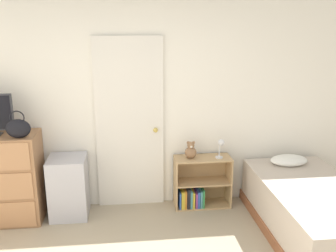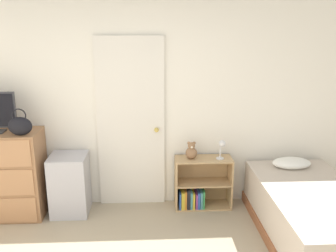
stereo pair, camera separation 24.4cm
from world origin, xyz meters
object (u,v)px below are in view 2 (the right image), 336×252
(desk_lamp, at_px, (222,146))
(bed, at_px, (312,215))
(dresser, at_px, (3,174))
(storage_bin, at_px, (70,184))
(teddy_bear, at_px, (191,151))
(handbag, at_px, (20,126))
(bookshelf, at_px, (199,188))

(desk_lamp, xyz_separation_m, bed, (0.82, -0.73, -0.51))
(dresser, height_order, storage_bin, dresser)
(dresser, xyz_separation_m, bed, (3.33, -0.68, -0.23))
(storage_bin, bearing_deg, teddy_bear, 2.67)
(teddy_bear, distance_m, desk_lamp, 0.36)
(handbag, xyz_separation_m, desk_lamp, (2.21, 0.19, -0.33))
(dresser, xyz_separation_m, teddy_bear, (2.16, 0.09, 0.21))
(storage_bin, height_order, bookshelf, storage_bin)
(dresser, bearing_deg, handbag, -24.81)
(storage_bin, distance_m, bookshelf, 1.52)
(handbag, xyz_separation_m, bed, (3.02, -0.54, -0.84))
(bookshelf, bearing_deg, storage_bin, -177.33)
(desk_lamp, height_order, bed, desk_lamp)
(dresser, bearing_deg, desk_lamp, 1.23)
(teddy_bear, height_order, desk_lamp, desk_lamp)
(dresser, distance_m, handbag, 0.69)
(bed, bearing_deg, dresser, 168.47)
(teddy_bear, bearing_deg, dresser, -177.56)
(bookshelf, xyz_separation_m, desk_lamp, (0.25, -0.04, 0.54))
(handbag, bearing_deg, desk_lamp, 4.99)
(bookshelf, bearing_deg, dresser, -177.55)
(dresser, bearing_deg, storage_bin, 2.00)
(bookshelf, relative_size, desk_lamp, 2.89)
(desk_lamp, relative_size, bed, 0.13)
(storage_bin, xyz_separation_m, bookshelf, (1.52, 0.07, -0.11))
(handbag, distance_m, teddy_bear, 1.92)
(storage_bin, bearing_deg, bookshelf, 2.67)
(handbag, distance_m, bed, 3.19)
(dresser, bearing_deg, bed, -11.53)
(desk_lamp, bearing_deg, bed, -41.89)
(teddy_bear, bearing_deg, desk_lamp, -6.26)
(handbag, distance_m, desk_lamp, 2.24)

